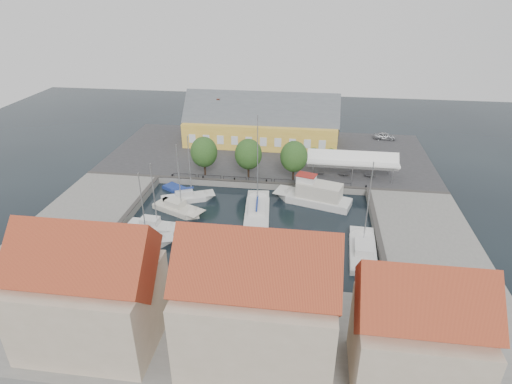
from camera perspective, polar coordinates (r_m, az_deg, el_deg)
ground at (r=57.11m, az=-0.81°, el=-4.03°), size 140.00×140.00×0.00m
north_quay at (r=77.43m, az=1.70°, el=4.94°), size 56.00×26.00×1.00m
west_quay at (r=62.07m, az=-21.66°, el=-2.88°), size 12.00×24.00×1.00m
east_quay at (r=56.57m, az=21.61°, el=-5.86°), size 12.00×24.00×1.00m
south_bank at (r=40.43m, az=-5.44°, el=-18.61°), size 56.00×14.00×1.00m
quay_edge_fittings at (r=60.70m, az=-0.14°, el=-0.90°), size 56.00×24.72×0.40m
warehouse at (r=81.40m, az=0.31°, el=8.99°), size 28.56×14.00×9.55m
tent_canopy at (r=68.32m, az=12.73°, el=4.10°), size 14.00×4.00×2.83m
quay_trees at (r=65.91m, az=-1.03°, el=5.06°), size 18.20×4.20×6.30m
car_silver at (r=87.15m, az=16.81°, el=7.16°), size 4.30×2.07×1.41m
car_red at (r=74.68m, az=-1.71°, el=5.05°), size 2.67×4.16×1.30m
center_sailboat at (r=58.58m, az=0.16°, el=-2.76°), size 4.13×10.93×14.40m
trawler at (r=61.93m, az=7.91°, el=-0.62°), size 11.51×6.31×5.00m
east_boat_c at (r=52.28m, az=14.02°, el=-7.79°), size 3.43×9.66×11.98m
west_boat_a at (r=63.24m, az=-9.24°, el=-0.88°), size 7.95×5.09×10.46m
west_boat_b at (r=60.59m, az=-10.40°, el=-2.29°), size 7.99×5.57×10.59m
west_boat_c at (r=56.98m, az=-13.62°, el=-4.63°), size 7.38×2.93×9.91m
west_boat_d at (r=54.24m, az=-15.08°, el=-6.55°), size 7.70×4.31×10.14m
launch_sw at (r=50.68m, az=-18.79°, el=-9.99°), size 4.61×1.85×0.98m
launch_nw at (r=66.50m, az=-10.50°, el=0.28°), size 5.11×4.15×0.88m
townhouses at (r=34.85m, az=-3.45°, el=-15.40°), size 36.30×8.50×12.00m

